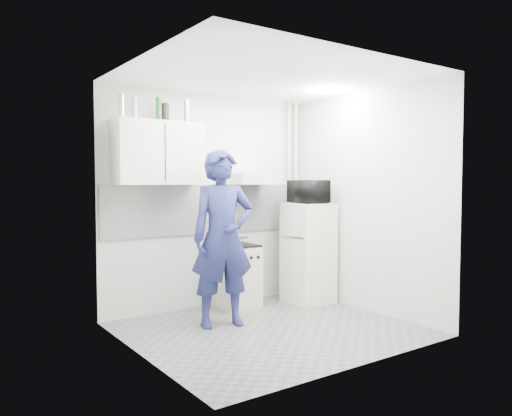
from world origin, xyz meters
TOP-DOWN VIEW (x-y plane):
  - floor at (0.00, 0.00)m, footprint 2.80×2.80m
  - ceiling at (0.00, 0.00)m, footprint 2.80×2.80m
  - wall_back at (0.00, 1.25)m, footprint 2.80×0.00m
  - wall_left at (-1.40, 0.00)m, footprint 0.00×2.60m
  - wall_right at (1.40, 0.00)m, footprint 0.00×2.60m
  - person at (-0.32, 0.42)m, footprint 0.77×0.60m
  - stove at (0.23, 1.00)m, footprint 0.46×0.46m
  - fridge at (1.10, 0.67)m, footprint 0.53×0.53m
  - stove_top at (0.23, 1.00)m, footprint 0.44×0.44m
  - saucepan at (0.16, 0.99)m, footprint 0.17×0.17m
  - microwave at (1.10, 0.67)m, footprint 0.59×0.46m
  - bottle_a at (-1.16, 1.07)m, footprint 0.06×0.06m
  - bottle_b at (-1.02, 1.07)m, footprint 0.06×0.06m
  - bottle_d at (-0.74, 1.07)m, footprint 0.06×0.06m
  - canister_a at (-0.66, 1.07)m, footprint 0.08×0.08m
  - bottle_e at (-0.40, 1.07)m, footprint 0.07×0.07m
  - upper_cabinet at (-0.75, 1.07)m, footprint 1.00×0.35m
  - range_hood at (0.45, 1.00)m, footprint 0.60×0.50m
  - backsplash at (0.00, 1.24)m, footprint 2.74×0.03m
  - pipe_a at (1.30, 1.17)m, footprint 0.05×0.05m
  - pipe_b at (1.18, 1.17)m, footprint 0.04×0.04m
  - ceiling_spot_fixture at (1.00, 0.20)m, footprint 0.10×0.10m

SIDE VIEW (x-z plane):
  - floor at x=0.00m, z-range 0.00..0.00m
  - stove at x=0.23m, z-range 0.00..0.74m
  - fridge at x=1.10m, z-range 0.00..1.26m
  - stove_top at x=0.23m, z-range 0.74..0.77m
  - saucepan at x=0.16m, z-range 0.77..0.86m
  - person at x=-0.32m, z-range 0.00..1.87m
  - backsplash at x=0.00m, z-range 0.90..1.50m
  - wall_left at x=-1.40m, z-range 0.00..2.60m
  - wall_right at x=1.40m, z-range 0.00..2.60m
  - pipe_a at x=1.30m, z-range 0.00..2.60m
  - pipe_b at x=1.18m, z-range 0.00..2.60m
  - wall_back at x=0.00m, z-range -0.10..2.70m
  - microwave at x=1.10m, z-range 1.26..1.55m
  - range_hood at x=0.45m, z-range 1.50..1.64m
  - upper_cabinet at x=-0.75m, z-range 1.50..2.20m
  - canister_a at x=-0.66m, z-range 2.20..2.41m
  - bottle_b at x=-1.02m, z-range 2.20..2.45m
  - bottle_a at x=-1.16m, z-range 2.20..2.46m
  - bottle_d at x=-0.74m, z-range 2.20..2.46m
  - bottle_e at x=-0.40m, z-range 2.20..2.47m
  - ceiling_spot_fixture at x=1.00m, z-range 2.56..2.58m
  - ceiling at x=0.00m, z-range 2.60..2.60m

